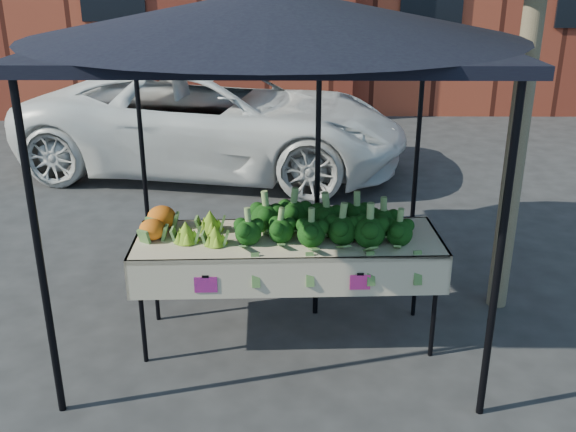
% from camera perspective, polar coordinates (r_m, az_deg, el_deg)
% --- Properties ---
extents(ground, '(90.00, 90.00, 0.00)m').
position_cam_1_polar(ground, '(5.45, 1.78, -10.88)').
color(ground, '#242426').
extents(table, '(2.43, 0.91, 0.90)m').
position_cam_1_polar(table, '(5.28, -0.02, -6.36)').
color(table, beige).
rests_on(table, ground).
extents(canopy, '(3.16, 3.16, 2.74)m').
position_cam_1_polar(canopy, '(5.38, -1.14, 4.76)').
color(canopy, black).
rests_on(canopy, ground).
extents(broccoli_heap, '(1.40, 0.60, 0.30)m').
position_cam_1_polar(broccoli_heap, '(5.06, 3.09, -0.22)').
color(broccoli_heap, '#0C350A').
rests_on(broccoli_heap, table).
extents(romanesco_cluster, '(0.46, 0.50, 0.23)m').
position_cam_1_polar(romanesco_cluster, '(5.08, -7.55, -0.70)').
color(romanesco_cluster, '#99BD25').
rests_on(romanesco_cluster, table).
extents(cauliflower_pair, '(0.26, 0.46, 0.21)m').
position_cam_1_polar(cauliflower_pair, '(5.22, -11.45, -0.46)').
color(cauliflower_pair, orange).
rests_on(cauliflower_pair, table).
extents(street_tree, '(2.52, 2.52, 4.96)m').
position_cam_1_polar(street_tree, '(5.59, 20.72, 15.69)').
color(street_tree, '#1E4C14').
rests_on(street_tree, ground).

